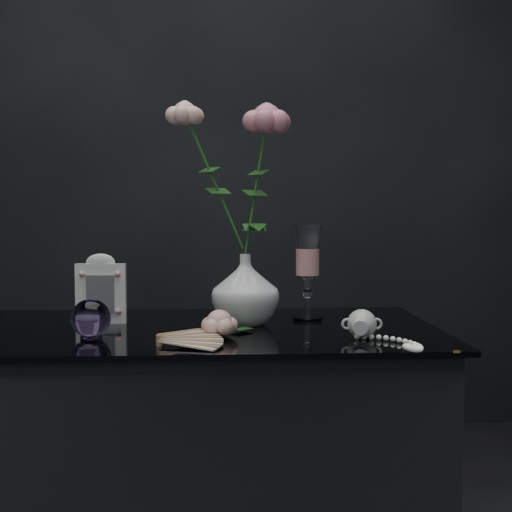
{
  "coord_description": "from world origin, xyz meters",
  "views": [
    {
      "loc": [
        0.03,
        -1.51,
        1.03
      ],
      "look_at": [
        0.12,
        0.02,
        0.92
      ],
      "focal_mm": 50.0,
      "sensor_mm": 36.0,
      "label": 1
    }
  ],
  "objects_px": {
    "loose_rose": "(219,323)",
    "picture_frame": "(101,289)",
    "pearl_jar": "(362,323)",
    "paperweight": "(91,318)",
    "vase": "(245,289)",
    "wine_glass": "(308,273)"
  },
  "relations": [
    {
      "from": "loose_rose",
      "to": "pearl_jar",
      "type": "xyz_separation_m",
      "value": [
        0.29,
        -0.02,
        0.0
      ]
    },
    {
      "from": "vase",
      "to": "loose_rose",
      "type": "distance_m",
      "value": 0.17
    },
    {
      "from": "pearl_jar",
      "to": "picture_frame",
      "type": "bearing_deg",
      "value": 161.63
    },
    {
      "from": "vase",
      "to": "paperweight",
      "type": "relative_size",
      "value": 1.98
    },
    {
      "from": "picture_frame",
      "to": "loose_rose",
      "type": "height_order",
      "value": "picture_frame"
    },
    {
      "from": "vase",
      "to": "picture_frame",
      "type": "relative_size",
      "value": 1.0
    },
    {
      "from": "picture_frame",
      "to": "loose_rose",
      "type": "relative_size",
      "value": 0.97
    },
    {
      "from": "vase",
      "to": "pearl_jar",
      "type": "height_order",
      "value": "vase"
    },
    {
      "from": "paperweight",
      "to": "loose_rose",
      "type": "distance_m",
      "value": 0.26
    },
    {
      "from": "paperweight",
      "to": "pearl_jar",
      "type": "relative_size",
      "value": 0.37
    },
    {
      "from": "pearl_jar",
      "to": "loose_rose",
      "type": "bearing_deg",
      "value": 177.59
    },
    {
      "from": "vase",
      "to": "pearl_jar",
      "type": "distance_m",
      "value": 0.29
    },
    {
      "from": "wine_glass",
      "to": "picture_frame",
      "type": "height_order",
      "value": "wine_glass"
    },
    {
      "from": "loose_rose",
      "to": "pearl_jar",
      "type": "relative_size",
      "value": 0.77
    },
    {
      "from": "wine_glass",
      "to": "pearl_jar",
      "type": "height_order",
      "value": "wine_glass"
    },
    {
      "from": "wine_glass",
      "to": "pearl_jar",
      "type": "distance_m",
      "value": 0.26
    },
    {
      "from": "loose_rose",
      "to": "picture_frame",
      "type": "bearing_deg",
      "value": 133.0
    },
    {
      "from": "loose_rose",
      "to": "pearl_jar",
      "type": "distance_m",
      "value": 0.29
    },
    {
      "from": "vase",
      "to": "loose_rose",
      "type": "bearing_deg",
      "value": -111.44
    },
    {
      "from": "wine_glass",
      "to": "paperweight",
      "type": "bearing_deg",
      "value": -156.6
    },
    {
      "from": "vase",
      "to": "pearl_jar",
      "type": "bearing_deg",
      "value": -37.74
    },
    {
      "from": "vase",
      "to": "picture_frame",
      "type": "distance_m",
      "value": 0.33
    }
  ]
}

